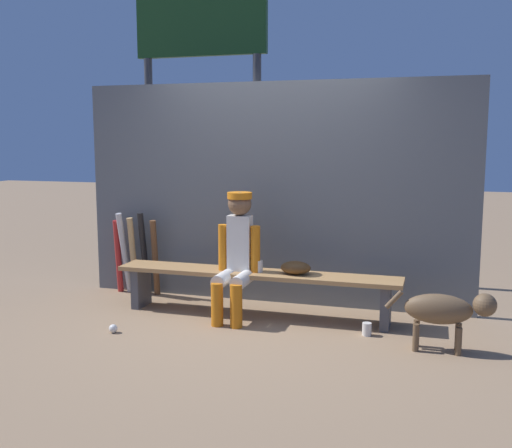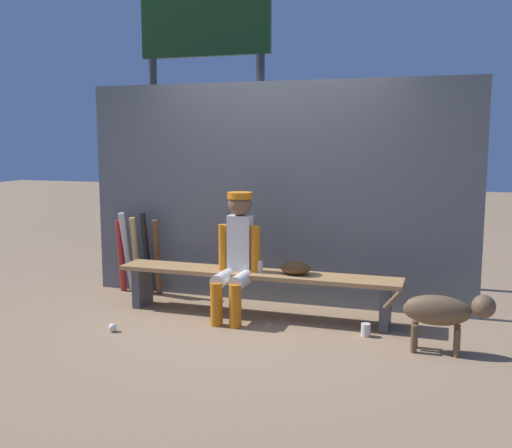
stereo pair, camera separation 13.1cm
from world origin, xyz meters
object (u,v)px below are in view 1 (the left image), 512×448
bat_aluminum_silver (124,253)px  scoreboard (205,61)px  baseball_glove (296,268)px  cup_on_bench (259,266)px  baseball (113,329)px  bat_aluminum_red (118,256)px  bat_wood_dark (155,258)px  cup_on_ground (367,329)px  dugout_bench (256,281)px  dog (446,310)px  bat_aluminum_black (144,253)px  player_seated (236,252)px  bat_wood_tan (133,256)px

bat_aluminum_silver → scoreboard: (0.46, 1.26, 2.14)m
baseball_glove → cup_on_bench: 0.35m
baseball → bat_aluminum_red: bearing=117.5°
bat_aluminum_silver → bat_aluminum_red: size_ratio=1.11×
bat_wood_dark → cup_on_ground: bearing=-16.2°
dugout_bench → scoreboard: size_ratio=0.72×
cup_on_bench → dog: (1.67, -0.47, -0.15)m
baseball_glove → baseball: bearing=-149.8°
baseball_glove → bat_aluminum_black: bearing=166.5°
bat_wood_dark → bat_aluminum_red: 0.44m
bat_aluminum_red → scoreboard: (0.55, 1.24, 2.19)m
dugout_bench → baseball_glove: 0.41m
cup_on_bench → cup_on_ground: bearing=-13.7°
baseball_glove → bat_aluminum_silver: 2.02m
bat_wood_dark → scoreboard: size_ratio=0.22×
dugout_bench → player_seated: (-0.16, -0.11, 0.29)m
cup_on_bench → baseball_glove: bearing=1.6°
bat_aluminum_black → bat_aluminum_silver: (-0.22, -0.02, -0.00)m
baseball → scoreboard: bearing=92.3°
bat_aluminum_black → cup_on_bench: (1.40, -0.43, 0.04)m
player_seated → baseball: size_ratio=15.87×
cup_on_ground → bat_aluminum_red: bearing=166.2°
baseball_glove → bat_aluminum_black: bat_aluminum_black is taller
bat_aluminum_black → bat_aluminum_red: size_ratio=1.12×
bat_aluminum_silver → cup_on_ground: 2.77m
player_seated → cup_on_bench: 0.26m
scoreboard → cup_on_ground: bearing=-41.0°
bat_aluminum_red → player_seated: bearing=-18.8°
bat_wood_dark → bat_aluminum_black: (-0.14, 0.02, 0.04)m
baseball_glove → cup_on_bench: (-0.35, -0.01, -0.01)m
bat_aluminum_red → cup_on_bench: bearing=-13.9°
player_seated → bat_aluminum_black: bearing=156.6°
bat_wood_dark → dog: (2.94, -0.88, -0.07)m
scoreboard → bat_aluminum_red: bearing=-113.7°
dugout_bench → baseball_glove: (0.38, 0.00, 0.15)m
player_seated → bat_aluminum_silver: (-1.44, 0.50, -0.19)m
dugout_bench → bat_aluminum_red: 1.74m
bat_wood_tan → bat_aluminum_silver: size_ratio=0.94×
player_seated → scoreboard: scoreboard is taller
bat_wood_tan → baseball: bat_wood_tan is taller
player_seated → bat_aluminum_red: size_ratio=1.47×
bat_aluminum_red → baseball: bat_aluminum_red is taller
bat_wood_tan → baseball_glove: bearing=-11.6°
dugout_bench → baseball_glove: baseball_glove is taller
bat_aluminum_black → bat_aluminum_silver: bat_aluminum_black is taller
dugout_bench → cup_on_ground: 1.14m
bat_wood_dark → baseball_glove: bearing=-14.0°
dog → bat_aluminum_silver: bearing=165.1°
cup_on_ground → dugout_bench: bearing=166.1°
bat_wood_dark → bat_wood_tan: bat_wood_tan is taller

